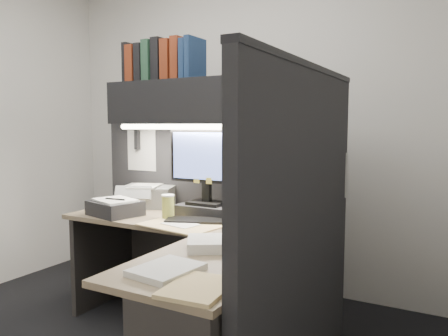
{
  "coord_description": "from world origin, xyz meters",
  "views": [
    {
      "loc": [
        1.65,
        -1.82,
        1.34
      ],
      "look_at": [
        0.36,
        0.51,
        1.08
      ],
      "focal_mm": 35.0,
      "sensor_mm": 36.0,
      "label": 1
    }
  ],
  "objects_px": {
    "printer": "(149,196)",
    "notebook_stack": "(115,208)",
    "overhead_shelf": "(210,102)",
    "keyboard": "(203,221)",
    "coffee_cup": "(168,208)",
    "monitor": "(206,182)",
    "telephone": "(281,212)",
    "desk": "(187,299)"
  },
  "relations": [
    {
      "from": "printer",
      "to": "notebook_stack",
      "type": "xyz_separation_m",
      "value": [
        0.01,
        -0.39,
        -0.03
      ]
    },
    {
      "from": "overhead_shelf",
      "to": "keyboard",
      "type": "bearing_deg",
      "value": -68.56
    },
    {
      "from": "coffee_cup",
      "to": "printer",
      "type": "bearing_deg",
      "value": 142.12
    },
    {
      "from": "overhead_shelf",
      "to": "monitor",
      "type": "distance_m",
      "value": 0.55
    },
    {
      "from": "overhead_shelf",
      "to": "keyboard",
      "type": "height_order",
      "value": "overhead_shelf"
    },
    {
      "from": "monitor",
      "to": "printer",
      "type": "height_order",
      "value": "monitor"
    },
    {
      "from": "coffee_cup",
      "to": "notebook_stack",
      "type": "distance_m",
      "value": 0.4
    },
    {
      "from": "telephone",
      "to": "notebook_stack",
      "type": "xyz_separation_m",
      "value": [
        -1.04,
        -0.41,
        0.0
      ]
    },
    {
      "from": "monitor",
      "to": "keyboard",
      "type": "height_order",
      "value": "monitor"
    },
    {
      "from": "desk",
      "to": "telephone",
      "type": "bearing_deg",
      "value": 75.81
    },
    {
      "from": "monitor",
      "to": "printer",
      "type": "relative_size",
      "value": 1.53
    },
    {
      "from": "coffee_cup",
      "to": "desk",
      "type": "bearing_deg",
      "value": -45.59
    },
    {
      "from": "keyboard",
      "to": "coffee_cup",
      "type": "xyz_separation_m",
      "value": [
        -0.26,
        -0.02,
        0.06
      ]
    },
    {
      "from": "printer",
      "to": "telephone",
      "type": "bearing_deg",
      "value": -20.25
    },
    {
      "from": "desk",
      "to": "telephone",
      "type": "distance_m",
      "value": 0.89
    },
    {
      "from": "monitor",
      "to": "telephone",
      "type": "height_order",
      "value": "monitor"
    },
    {
      "from": "monitor",
      "to": "coffee_cup",
      "type": "height_order",
      "value": "monitor"
    },
    {
      "from": "desk",
      "to": "keyboard",
      "type": "distance_m",
      "value": 0.59
    },
    {
      "from": "desk",
      "to": "printer",
      "type": "relative_size",
      "value": 4.47
    },
    {
      "from": "monitor",
      "to": "printer",
      "type": "bearing_deg",
      "value": 168.45
    },
    {
      "from": "coffee_cup",
      "to": "telephone",
      "type": "bearing_deg",
      "value": 27.7
    },
    {
      "from": "overhead_shelf",
      "to": "monitor",
      "type": "relative_size",
      "value": 2.66
    },
    {
      "from": "desk",
      "to": "coffee_cup",
      "type": "height_order",
      "value": "coffee_cup"
    },
    {
      "from": "telephone",
      "to": "coffee_cup",
      "type": "bearing_deg",
      "value": -146.61
    },
    {
      "from": "overhead_shelf",
      "to": "coffee_cup",
      "type": "xyz_separation_m",
      "value": [
        -0.15,
        -0.29,
        -0.69
      ]
    },
    {
      "from": "notebook_stack",
      "to": "desk",
      "type": "bearing_deg",
      "value": -24.75
    },
    {
      "from": "desk",
      "to": "notebook_stack",
      "type": "height_order",
      "value": "notebook_stack"
    },
    {
      "from": "monitor",
      "to": "notebook_stack",
      "type": "distance_m",
      "value": 0.65
    },
    {
      "from": "monitor",
      "to": "keyboard",
      "type": "bearing_deg",
      "value": -65.77
    },
    {
      "from": "overhead_shelf",
      "to": "coffee_cup",
      "type": "relative_size",
      "value": 10.31
    },
    {
      "from": "overhead_shelf",
      "to": "notebook_stack",
      "type": "xyz_separation_m",
      "value": [
        -0.54,
        -0.36,
        -0.72
      ]
    },
    {
      "from": "telephone",
      "to": "notebook_stack",
      "type": "relative_size",
      "value": 0.75
    },
    {
      "from": "desk",
      "to": "printer",
      "type": "height_order",
      "value": "printer"
    },
    {
      "from": "desk",
      "to": "monitor",
      "type": "relative_size",
      "value": 2.91
    },
    {
      "from": "overhead_shelf",
      "to": "telephone",
      "type": "height_order",
      "value": "overhead_shelf"
    },
    {
      "from": "keyboard",
      "to": "coffee_cup",
      "type": "bearing_deg",
      "value": 161.25
    },
    {
      "from": "desk",
      "to": "notebook_stack",
      "type": "relative_size",
      "value": 5.22
    },
    {
      "from": "telephone",
      "to": "printer",
      "type": "xyz_separation_m",
      "value": [
        -1.06,
        -0.03,
        0.03
      ]
    },
    {
      "from": "telephone",
      "to": "coffee_cup",
      "type": "distance_m",
      "value": 0.74
    },
    {
      "from": "keyboard",
      "to": "printer",
      "type": "distance_m",
      "value": 0.73
    },
    {
      "from": "keyboard",
      "to": "telephone",
      "type": "height_order",
      "value": "telephone"
    },
    {
      "from": "overhead_shelf",
      "to": "printer",
      "type": "xyz_separation_m",
      "value": [
        -0.56,
        0.02,
        -0.69
      ]
    }
  ]
}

